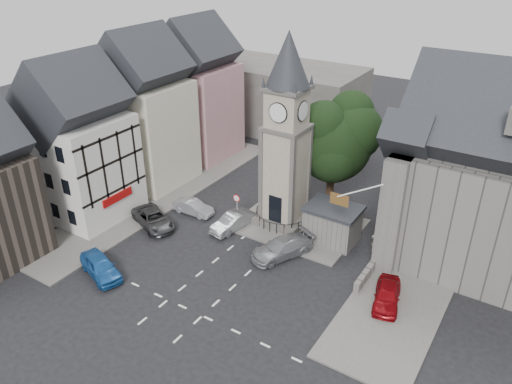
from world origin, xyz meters
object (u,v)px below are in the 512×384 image
Objects in this scene: stone_shelter at (332,224)px; car_east_red at (387,295)px; pedestrian at (376,241)px; car_west_blue at (101,267)px; clock_tower at (286,134)px.

stone_shelter is 1.03× the size of car_east_red.
stone_shelter is at bearing -2.35° from pedestrian.
car_west_blue is 2.33× the size of pedestrian.
car_west_blue is at bearing -132.34° from stone_shelter.
clock_tower reaches higher than car_east_red.
car_east_red is at bearing 111.29° from pedestrian.
clock_tower is at bearing 139.44° from car_east_red.
car_east_red is at bearing -26.83° from clock_tower.
clock_tower is 3.89× the size of car_east_red.
pedestrian is (8.43, -0.23, -7.16)m from clock_tower.
stone_shelter is 3.68m from pedestrian.
car_east_red is 2.17× the size of pedestrian.
clock_tower is at bearing -8.08° from pedestrian.
clock_tower is 17.50m from car_west_blue.
stone_shelter is (4.80, -0.49, -6.57)m from clock_tower.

